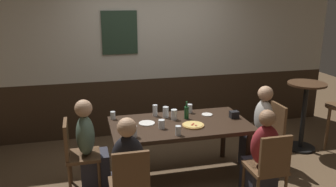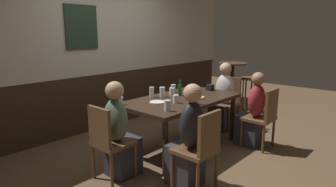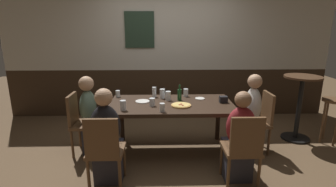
# 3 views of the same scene
# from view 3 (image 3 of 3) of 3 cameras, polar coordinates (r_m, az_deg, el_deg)

# --- Properties ---
(ground_plane) EXTENTS (12.00, 12.00, 0.00)m
(ground_plane) POSITION_cam_3_polar(r_m,az_deg,el_deg) (3.91, 0.67, -12.59)
(ground_plane) COLOR brown
(wall_back) EXTENTS (6.40, 0.13, 2.60)m
(wall_back) POSITION_cam_3_polar(r_m,az_deg,el_deg) (5.15, -0.04, 9.23)
(wall_back) COLOR #332316
(wall_back) RESTS_ON ground_plane
(dining_table) EXTENTS (1.74, 0.94, 0.74)m
(dining_table) POSITION_cam_3_polar(r_m,az_deg,el_deg) (3.66, 0.70, -3.32)
(dining_table) COLOR black
(dining_table) RESTS_ON ground_plane
(chair_head_east) EXTENTS (0.40, 0.40, 0.88)m
(chair_head_east) POSITION_cam_3_polar(r_m,az_deg,el_deg) (3.97, 19.66, -5.25)
(chair_head_east) COLOR brown
(chair_head_east) RESTS_ON ground_plane
(chair_head_west) EXTENTS (0.40, 0.40, 0.88)m
(chair_head_west) POSITION_cam_3_polar(r_m,az_deg,el_deg) (3.88, -18.76, -5.64)
(chair_head_west) COLOR brown
(chair_head_west) RESTS_ON ground_plane
(chair_left_near) EXTENTS (0.40, 0.40, 0.88)m
(chair_left_near) POSITION_cam_3_polar(r_m,az_deg,el_deg) (2.96, -13.93, -11.74)
(chair_left_near) COLOR brown
(chair_left_near) RESTS_ON ground_plane
(chair_right_near) EXTENTS (0.40, 0.40, 0.88)m
(chair_right_near) POSITION_cam_3_polar(r_m,az_deg,el_deg) (3.03, 16.31, -11.26)
(chair_right_near) COLOR brown
(chair_right_near) RESTS_ON ground_plane
(person_head_east) EXTENTS (0.37, 0.34, 1.15)m
(person_head_east) POSITION_cam_3_polar(r_m,az_deg,el_deg) (3.92, 17.43, -5.47)
(person_head_east) COLOR #2D2D38
(person_head_east) RESTS_ON ground_plane
(person_head_west) EXTENTS (0.37, 0.34, 1.13)m
(person_head_west) POSITION_cam_3_polar(r_m,az_deg,el_deg) (3.84, -16.41, -5.89)
(person_head_west) COLOR #2D2D38
(person_head_west) RESTS_ON ground_plane
(person_left_near) EXTENTS (0.34, 0.37, 1.15)m
(person_left_near) POSITION_cam_3_polar(r_m,az_deg,el_deg) (3.11, -13.29, -10.63)
(person_left_near) COLOR #2D2D38
(person_left_near) RESTS_ON ground_plane
(person_right_near) EXTENTS (0.34, 0.37, 1.10)m
(person_right_near) POSITION_cam_3_polar(r_m,az_deg,el_deg) (3.19, 15.37, -10.56)
(person_right_near) COLOR #2D2D38
(person_right_near) RESTS_ON ground_plane
(pizza) EXTENTS (0.27, 0.27, 0.03)m
(pizza) POSITION_cam_3_polar(r_m,az_deg,el_deg) (3.51, 2.93, -2.61)
(pizza) COLOR tan
(pizza) RESTS_ON dining_table
(beer_glass_tall) EXTENTS (0.07, 0.07, 0.12)m
(beer_glass_tall) POSITION_cam_3_polar(r_m,az_deg,el_deg) (3.99, 3.97, 0.13)
(beer_glass_tall) COLOR silver
(beer_glass_tall) RESTS_ON dining_table
(pint_glass_amber) EXTENTS (0.08, 0.08, 0.14)m
(pint_glass_amber) POSITION_cam_3_polar(r_m,az_deg,el_deg) (3.86, -1.26, -0.18)
(pint_glass_amber) COLOR silver
(pint_glass_amber) RESTS_ON dining_table
(beer_glass_half) EXTENTS (0.07, 0.07, 0.10)m
(beer_glass_half) POSITION_cam_3_polar(r_m,az_deg,el_deg) (4.02, -11.08, -0.14)
(beer_glass_half) COLOR silver
(beer_glass_half) RESTS_ON dining_table
(pint_glass_stout) EXTENTS (0.06, 0.06, 0.15)m
(pint_glass_stout) POSITION_cam_3_polar(r_m,az_deg,el_deg) (3.95, -3.07, 0.22)
(pint_glass_stout) COLOR silver
(pint_glass_stout) RESTS_ON dining_table
(pint_glass_pale) EXTENTS (0.07, 0.07, 0.11)m
(pint_glass_pale) POSITION_cam_3_polar(r_m,az_deg,el_deg) (3.26, -1.30, -3.22)
(pint_glass_pale) COLOR silver
(pint_glass_pale) RESTS_ON dining_table
(highball_clear) EXTENTS (0.08, 0.08, 0.11)m
(highball_clear) POSITION_cam_3_polar(r_m,az_deg,el_deg) (3.51, -3.56, -2.02)
(highball_clear) COLOR silver
(highball_clear) RESTS_ON dining_table
(tumbler_water) EXTENTS (0.08, 0.08, 0.13)m
(tumbler_water) POSITION_cam_3_polar(r_m,az_deg,el_deg) (3.36, -9.94, -2.75)
(tumbler_water) COLOR silver
(tumbler_water) RESTS_ON dining_table
(tumbler_short) EXTENTS (0.08, 0.08, 0.14)m
(tumbler_short) POSITION_cam_3_polar(r_m,az_deg,el_deg) (3.76, 0.03, -0.59)
(tumbler_short) COLOR silver
(tumbler_short) RESTS_ON dining_table
(beer_bottle_green) EXTENTS (0.06, 0.06, 0.23)m
(beer_bottle_green) POSITION_cam_3_polar(r_m,az_deg,el_deg) (3.75, 2.58, -0.22)
(beer_bottle_green) COLOR #194723
(beer_bottle_green) RESTS_ON dining_table
(plate_white_large) EXTENTS (0.20, 0.20, 0.01)m
(plate_white_large) POSITION_cam_3_polar(r_m,az_deg,el_deg) (3.72, -5.69, -1.74)
(plate_white_large) COLOR white
(plate_white_large) RESTS_ON dining_table
(plate_white_small) EXTENTS (0.14, 0.14, 0.01)m
(plate_white_small) POSITION_cam_3_polar(r_m,az_deg,el_deg) (3.87, 7.10, -1.12)
(plate_white_small) COLOR white
(plate_white_small) RESTS_ON dining_table
(condiment_caddy) EXTENTS (0.11, 0.09, 0.09)m
(condiment_caddy) POSITION_cam_3_polar(r_m,az_deg,el_deg) (3.74, 12.19, -1.29)
(condiment_caddy) COLOR black
(condiment_caddy) RESTS_ON dining_table
(side_bar_table) EXTENTS (0.56, 0.56, 1.05)m
(side_bar_table) POSITION_cam_3_polar(r_m,az_deg,el_deg) (4.58, 27.21, -1.86)
(side_bar_table) COLOR black
(side_bar_table) RESTS_ON ground_plane
(bar_stool) EXTENTS (0.34, 0.34, 0.72)m
(bar_stool) POSITION_cam_3_polar(r_m,az_deg,el_deg) (4.71, 32.81, -2.85)
(bar_stool) COLOR brown
(bar_stool) RESTS_ON ground_plane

